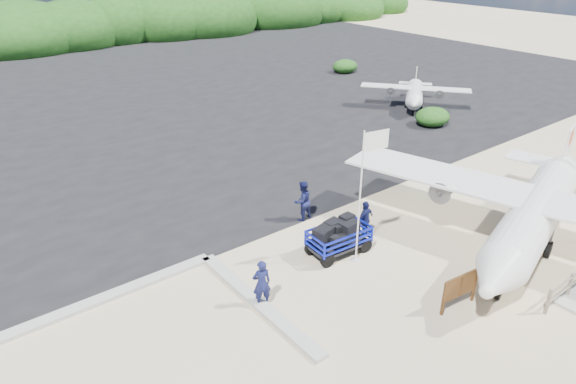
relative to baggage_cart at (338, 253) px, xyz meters
The scene contains 11 objects.
ground 2.15m from the baggage_cart, 89.17° to the right, with size 160.00×160.00×0.00m, color beige.
asphalt_apron 27.85m from the baggage_cart, 89.94° to the left, with size 90.00×50.00×0.04m, color #B2B2B2, non-canonical shape.
lagoon 8.99m from the baggage_cart, behind, with size 9.00×7.00×0.40m, color #B2B2B2, non-canonical shape.
vegetation_band 52.85m from the baggage_cart, 89.97° to the left, with size 124.00×8.00×4.40m, color #B2B2B2, non-canonical shape.
baggage_cart is the anchor object (origin of this frame).
flagpole 0.84m from the baggage_cart, 76.50° to the right, with size 1.09×0.45×5.46m, color white, non-canonical shape.
signboard 5.17m from the baggage_cart, 79.83° to the right, with size 1.70×0.16×1.40m, color #513317, non-canonical shape.
crew_a 4.53m from the baggage_cart, 169.61° to the right, with size 0.66×0.43×1.82m, color #121746.
crew_b 3.26m from the baggage_cart, 78.83° to the left, with size 0.92×0.72×1.90m, color #121746.
crew_c 1.95m from the baggage_cart, ahead, with size 1.01×0.42×1.73m, color #121746.
aircraft_large 22.10m from the baggage_cart, 57.66° to the left, with size 15.99×15.99×4.80m, color #B2B2B2, non-canonical shape.
Camera 1 is at (-12.50, -10.59, 11.53)m, focal length 32.00 mm.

